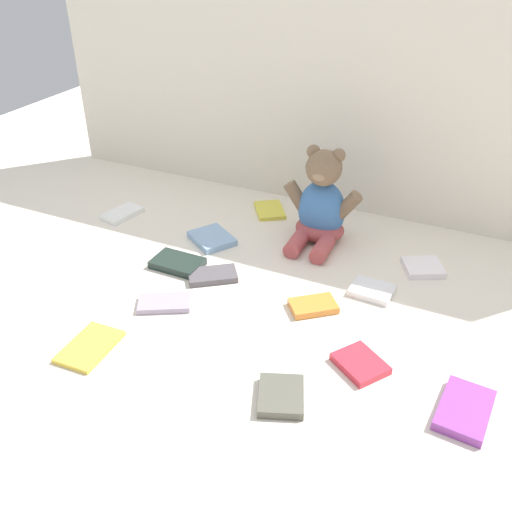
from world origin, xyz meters
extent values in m
plane|color=silver|center=(0.00, 0.00, 0.00)|extent=(3.20, 3.20, 0.00)
cube|color=silver|center=(0.00, 0.44, 0.38)|extent=(1.81, 0.03, 0.75)
ellipsoid|color=#3F72B2|center=(0.08, 0.21, 0.09)|extent=(0.14, 0.11, 0.17)
ellipsoid|color=#B24C4C|center=(0.08, 0.21, 0.03)|extent=(0.14, 0.12, 0.06)
sphere|color=#7A6047|center=(0.08, 0.21, 0.22)|extent=(0.10, 0.10, 0.10)
ellipsoid|color=#997C5E|center=(0.08, 0.17, 0.21)|extent=(0.04, 0.03, 0.03)
sphere|color=#7A6047|center=(0.04, 0.22, 0.25)|extent=(0.04, 0.04, 0.04)
sphere|color=#7A6047|center=(0.11, 0.22, 0.25)|extent=(0.04, 0.04, 0.04)
cylinder|color=#7A6047|center=(0.01, 0.21, 0.12)|extent=(0.08, 0.04, 0.09)
cylinder|color=#7A6047|center=(0.15, 0.21, 0.12)|extent=(0.08, 0.04, 0.09)
cylinder|color=#B24C4C|center=(0.04, 0.12, 0.02)|extent=(0.05, 0.10, 0.04)
cylinder|color=#B24C4C|center=(0.12, 0.12, 0.02)|extent=(0.05, 0.10, 0.04)
cube|color=white|center=(0.38, 0.17, 0.01)|extent=(0.13, 0.12, 0.02)
cube|color=#504B50|center=(-0.10, -0.10, 0.01)|extent=(0.14, 0.13, 0.02)
cube|color=orange|center=(0.18, -0.11, 0.01)|extent=(0.13, 0.12, 0.02)
cube|color=red|center=(0.33, -0.26, 0.01)|extent=(0.13, 0.13, 0.02)
cube|color=gold|center=(-0.21, -0.44, 0.01)|extent=(0.10, 0.14, 0.01)
cube|color=#1E2C26|center=(-0.21, -0.09, 0.01)|extent=(0.13, 0.09, 0.02)
cube|color=white|center=(-0.51, 0.08, 0.01)|extent=(0.09, 0.13, 0.02)
cube|color=white|center=(0.28, 0.01, 0.01)|extent=(0.10, 0.09, 0.02)
cube|color=purple|center=(0.54, -0.30, 0.01)|extent=(0.10, 0.15, 0.02)
cube|color=#9A8CA8|center=(-0.15, -0.25, 0.01)|extent=(0.14, 0.12, 0.01)
cube|color=yellow|center=(-0.12, 0.30, 0.01)|extent=(0.13, 0.14, 0.01)
cube|color=#555449|center=(0.22, -0.41, 0.01)|extent=(0.12, 0.13, 0.02)
cube|color=#83A8CF|center=(-0.19, 0.07, 0.01)|extent=(0.15, 0.15, 0.02)
camera|label=1|loc=(0.50, -1.12, 0.80)|focal=39.46mm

